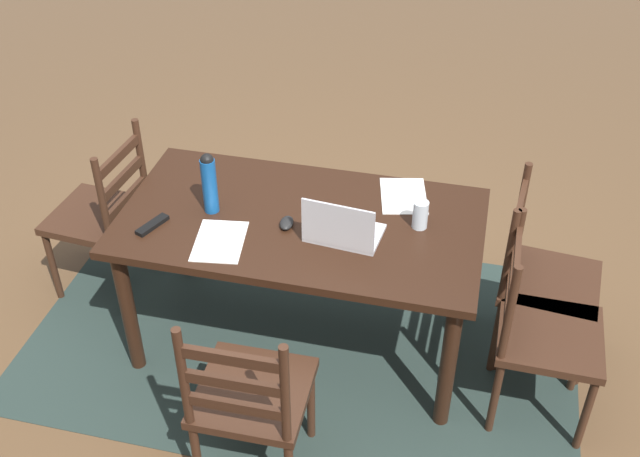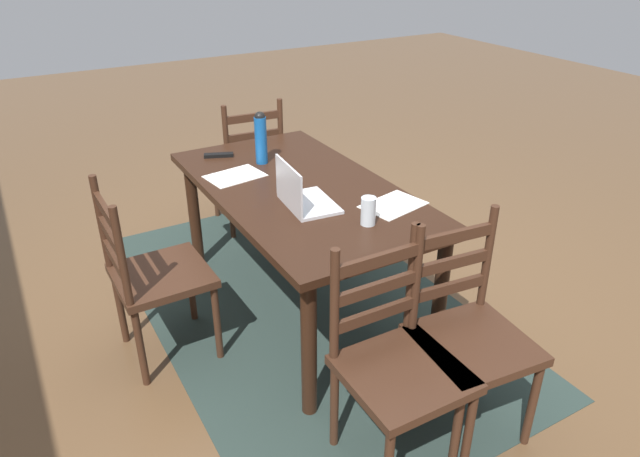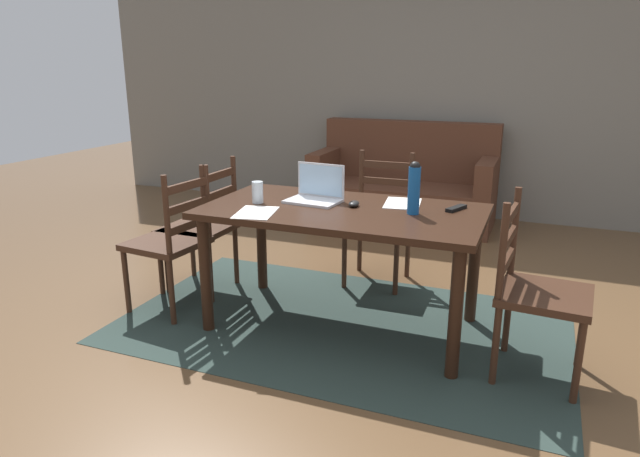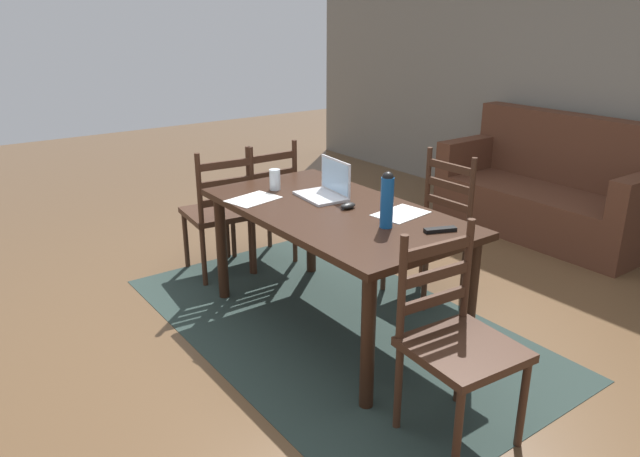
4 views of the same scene
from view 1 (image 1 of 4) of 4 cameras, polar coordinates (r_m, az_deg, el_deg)
name	(u,v)px [view 1 (image 1 of 4)]	position (r m, az deg, el deg)	size (l,w,h in m)	color
ground_plane	(303,338)	(3.97, -1.27, -8.06)	(14.00, 14.00, 0.00)	brown
area_rug	(303,337)	(3.97, -1.27, -8.03)	(2.71, 1.62, 0.01)	#283833
dining_table	(301,235)	(3.53, -1.41, -0.51)	(1.64, 0.88, 0.75)	black
chair_left_near	(542,279)	(3.74, 16.06, -3.62)	(0.48, 0.48, 0.95)	#3D2316
chair_left_far	(541,332)	(3.47, 16.01, -7.38)	(0.45, 0.45, 0.95)	#3D2316
chair_right_near	(103,215)	(4.14, -15.75, 0.94)	(0.47, 0.47, 0.95)	#3D2316
chair_far_head	(250,398)	(3.10, -5.19, -12.38)	(0.45, 0.45, 0.95)	#3D2316
laptop	(342,230)	(3.31, 1.62, -0.09)	(0.34, 0.25, 0.23)	silver
water_bottle	(209,182)	(3.47, -8.19, 3.43)	(0.07, 0.07, 0.30)	#145199
drinking_glass	(420,215)	(3.42, 7.42, 1.03)	(0.07, 0.07, 0.13)	silver
computer_mouse	(287,223)	(3.42, -2.48, 0.41)	(0.06, 0.10, 0.03)	black
tv_remote	(152,225)	(3.50, -12.29, 0.26)	(0.04, 0.17, 0.02)	black
paper_stack_left	(220,241)	(3.37, -7.43, -0.94)	(0.21, 0.30, 0.00)	white
paper_stack_right	(404,196)	(3.64, 6.20, 2.41)	(0.21, 0.30, 0.00)	white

